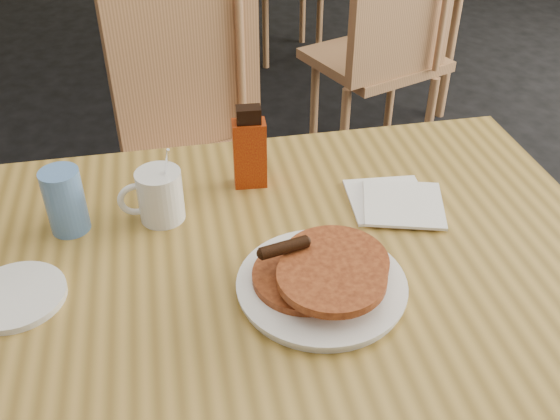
# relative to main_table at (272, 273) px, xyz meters

# --- Properties ---
(main_table) EXTENTS (1.37, 0.98, 0.75)m
(main_table) POSITION_rel_main_table_xyz_m (0.00, 0.00, 0.00)
(main_table) COLOR #AC863D
(main_table) RESTS_ON floor
(chair_main_far) EXTENTS (0.53, 0.53, 0.99)m
(chair_main_far) POSITION_rel_main_table_xyz_m (-0.02, 0.77, -0.12)
(chair_main_far) COLOR tan
(chair_main_far) RESTS_ON floor
(chair_neighbor_near) EXTENTS (0.56, 0.57, 1.00)m
(chair_neighbor_near) POSITION_rel_main_table_xyz_m (0.80, 1.26, -0.11)
(chair_neighbor_near) COLOR tan
(chair_neighbor_near) RESTS_ON floor
(pancake_plate) EXTENTS (0.28, 0.28, 0.08)m
(pancake_plate) POSITION_rel_main_table_xyz_m (0.06, -0.10, 0.06)
(pancake_plate) COLOR white
(pancake_plate) RESTS_ON main_table
(coffee_mug) EXTENTS (0.12, 0.09, 0.16)m
(coffee_mug) POSITION_rel_main_table_xyz_m (-0.17, 0.17, 0.09)
(coffee_mug) COLOR white
(coffee_mug) RESTS_ON main_table
(syrup_bottle) EXTENTS (0.07, 0.05, 0.18)m
(syrup_bottle) POSITION_rel_main_table_xyz_m (0.02, 0.24, 0.12)
(syrup_bottle) COLOR maroon
(syrup_bottle) RESTS_ON main_table
(napkin_stack) EXTENTS (0.21, 0.22, 0.01)m
(napkin_stack) POSITION_rel_main_table_xyz_m (0.28, 0.09, 0.05)
(napkin_stack) COLOR white
(napkin_stack) RESTS_ON main_table
(blue_tumbler) EXTENTS (0.08, 0.08, 0.13)m
(blue_tumbler) POSITION_rel_main_table_xyz_m (-0.34, 0.18, 0.10)
(blue_tumbler) COLOR #5584C9
(blue_tumbler) RESTS_ON main_table
(side_saucer) EXTENTS (0.18, 0.18, 0.01)m
(side_saucer) POSITION_rel_main_table_xyz_m (-0.43, 0.01, 0.05)
(side_saucer) COLOR white
(side_saucer) RESTS_ON main_table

